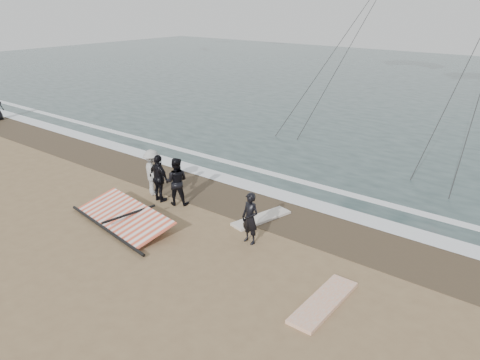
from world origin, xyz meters
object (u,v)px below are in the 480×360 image
object	(u,v)px
board_white	(324,302)
board_cream	(261,218)
man_main	(250,218)
sail_rig	(126,216)

from	to	relation	value
board_white	board_cream	distance (m)	4.99
man_main	sail_rig	world-z (taller)	man_main
man_main	board_white	bearing A→B (deg)	-16.43
board_white	board_cream	size ratio (longest dim) A/B	1.11
sail_rig	man_main	bearing A→B (deg)	19.39
board_cream	sail_rig	world-z (taller)	sail_rig
man_main	board_cream	world-z (taller)	man_main
man_main	board_cream	size ratio (longest dim) A/B	0.74
board_white	board_cream	world-z (taller)	board_white
man_main	board_white	size ratio (longest dim) A/B	0.67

